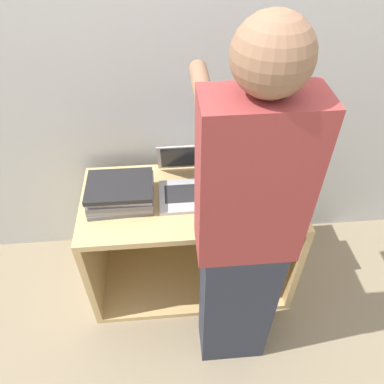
{
  "coord_description": "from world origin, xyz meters",
  "views": [
    {
      "loc": [
        -0.11,
        -1.14,
        2.1
      ],
      "look_at": [
        0.0,
        0.21,
        0.84
      ],
      "focal_mm": 35.0,
      "sensor_mm": 36.0,
      "label": 1
    }
  ],
  "objects": [
    {
      "name": "cart",
      "position": [
        0.0,
        0.36,
        0.36
      ],
      "size": [
        1.17,
        0.59,
        0.72
      ],
      "color": "tan",
      "rests_on": "ground_plane"
    },
    {
      "name": "wall_back",
      "position": [
        0.0,
        0.69,
        1.2
      ],
      "size": [
        8.0,
        0.05,
        2.4
      ],
      "color": "silver",
      "rests_on": "ground_plane"
    },
    {
      "name": "laptop_open",
      "position": [
        0.0,
        0.35,
        0.77
      ],
      "size": [
        0.33,
        0.36,
        0.24
      ],
      "color": "#B7B7BC",
      "rests_on": "cart"
    },
    {
      "name": "ground_plane",
      "position": [
        0.0,
        0.0,
        0.0
      ],
      "size": [
        12.0,
        12.0,
        0.0
      ],
      "primitive_type": "plane",
      "color": "gray"
    },
    {
      "name": "person",
      "position": [
        0.19,
        -0.17,
        0.92
      ],
      "size": [
        0.4,
        0.54,
        1.8
      ],
      "color": "#2D3342",
      "rests_on": "ground_plane"
    },
    {
      "name": "laptop_stack_right",
      "position": [
        0.36,
        0.29,
        0.8
      ],
      "size": [
        0.35,
        0.27,
        0.15
      ],
      "color": "#232326",
      "rests_on": "cart"
    },
    {
      "name": "laptop_stack_left",
      "position": [
        -0.36,
        0.29,
        0.78
      ],
      "size": [
        0.35,
        0.27,
        0.13
      ],
      "color": "slate",
      "rests_on": "cart"
    }
  ]
}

